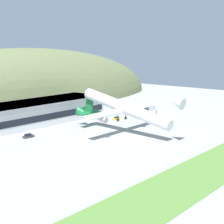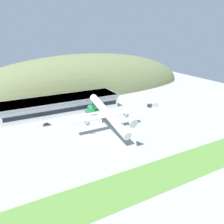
% 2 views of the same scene
% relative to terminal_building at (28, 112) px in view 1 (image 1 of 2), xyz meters
% --- Properties ---
extents(ground_plane, '(333.30, 333.30, 0.00)m').
position_rel_terminal_building_xyz_m(ground_plane, '(10.30, -47.22, -5.64)').
color(ground_plane, '#9E9E99').
extents(hill_backdrop, '(220.43, 69.62, 66.21)m').
position_rel_terminal_building_xyz_m(hill_backdrop, '(36.73, 50.85, -5.64)').
color(hill_backdrop, '#667047').
rests_on(hill_backdrop, ground_plane).
extents(terminal_building, '(79.37, 21.69, 9.96)m').
position_rel_terminal_building_xyz_m(terminal_building, '(0.00, 0.00, 0.00)').
color(terminal_building, silver).
rests_on(terminal_building, ground_plane).
extents(cargo_airplane, '(40.30, 52.27, 14.77)m').
position_rel_terminal_building_xyz_m(cargo_airplane, '(14.44, -42.48, 4.46)').
color(cargo_airplane, silver).
extents(service_car_0, '(4.52, 2.11, 1.54)m').
position_rel_terminal_building_xyz_m(service_car_0, '(-14.59, -18.99, -5.00)').
color(service_car_0, '#333338').
rests_on(service_car_0, ground_plane).
extents(service_car_1, '(3.89, 1.96, 1.45)m').
position_rel_terminal_building_xyz_m(service_car_1, '(33.83, -22.71, -5.04)').
color(service_car_1, gold).
rests_on(service_car_1, ground_plane).
extents(fuel_truck, '(8.25, 2.97, 2.93)m').
position_rel_terminal_building_xyz_m(fuel_truck, '(62.90, -21.30, -4.25)').
color(fuel_truck, '#333338').
rests_on(fuel_truck, ground_plane).
extents(traffic_cone_0, '(0.52, 0.52, 0.58)m').
position_rel_terminal_building_xyz_m(traffic_cone_0, '(6.71, -28.43, -5.36)').
color(traffic_cone_0, orange).
rests_on(traffic_cone_0, ground_plane).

